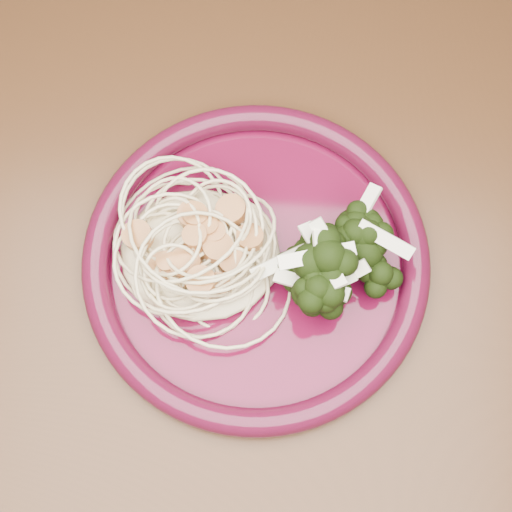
{
  "coord_description": "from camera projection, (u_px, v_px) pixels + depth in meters",
  "views": [
    {
      "loc": [
        -0.03,
        -0.23,
        1.3
      ],
      "look_at": [
        -0.05,
        -0.05,
        0.77
      ],
      "focal_mm": 50.0,
      "sensor_mm": 36.0,
      "label": 1
    }
  ],
  "objects": [
    {
      "name": "onion_garnish",
      "position": [
        331.0,
        244.0,
        0.52
      ],
      "size": [
        0.07,
        0.1,
        0.06
      ],
      "primitive_type": null,
      "rotation": [
        0.0,
        0.0,
        -0.05
      ],
      "color": "white",
      "rests_on": "broccoli_pile"
    },
    {
      "name": "spaghetti_pile",
      "position": [
        200.0,
        250.0,
        0.57
      ],
      "size": [
        0.14,
        0.12,
        0.03
      ],
      "primitive_type": "ellipsoid",
      "rotation": [
        0.0,
        0.0,
        -0.05
      ],
      "color": "beige",
      "rests_on": "dinner_plate"
    },
    {
      "name": "dinner_plate",
      "position": [
        256.0,
        260.0,
        0.57
      ],
      "size": [
        0.29,
        0.29,
        0.02
      ],
      "rotation": [
        0.0,
        0.0,
        -0.05
      ],
      "color": "#4B0720",
      "rests_on": "dining_table"
    },
    {
      "name": "broccoli_pile",
      "position": [
        327.0,
        258.0,
        0.55
      ],
      "size": [
        0.1,
        0.16,
        0.05
      ],
      "primitive_type": "ellipsoid",
      "rotation": [
        0.0,
        0.0,
        -0.05
      ],
      "color": "black",
      "rests_on": "dinner_plate"
    },
    {
      "name": "scallop_cluster",
      "position": [
        196.0,
        234.0,
        0.53
      ],
      "size": [
        0.12,
        0.12,
        0.04
      ],
      "primitive_type": null,
      "rotation": [
        0.0,
        0.0,
        -0.05
      ],
      "color": "#C07F44",
      "rests_on": "spaghetti_pile"
    },
    {
      "name": "dining_table",
      "position": [
        306.0,
        254.0,
        0.69
      ],
      "size": [
        1.2,
        0.8,
        0.75
      ],
      "color": "#472814",
      "rests_on": "ground"
    }
  ]
}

